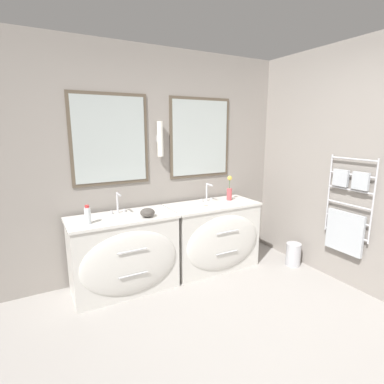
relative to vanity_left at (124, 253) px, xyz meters
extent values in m
cube|color=gray|center=(0.45, 0.38, 0.88)|extent=(5.09, 0.06, 2.60)
cube|color=brown|center=(0.00, 0.34, 1.17)|extent=(0.84, 0.01, 0.98)
cube|color=#B2BCBA|center=(0.00, 0.33, 1.17)|extent=(0.77, 0.01, 0.91)
cube|color=brown|center=(1.12, 0.34, 1.17)|extent=(0.84, 0.01, 0.98)
cube|color=#B2BCBA|center=(1.12, 0.33, 1.17)|extent=(0.77, 0.01, 0.91)
cylinder|color=white|center=(0.56, 0.29, 1.17)|extent=(0.07, 0.07, 0.40)
cube|color=silver|center=(0.56, 0.34, 1.17)|extent=(0.05, 0.02, 0.08)
cube|color=gray|center=(2.23, -0.80, 0.88)|extent=(0.06, 4.14, 2.60)
cylinder|color=silver|center=(2.16, -1.27, 0.57)|extent=(0.02, 0.02, 0.87)
cylinder|color=silver|center=(2.16, -0.77, 0.57)|extent=(0.02, 0.02, 0.87)
cylinder|color=silver|center=(2.16, -1.02, 0.98)|extent=(0.02, 0.50, 0.02)
cylinder|color=silver|center=(2.16, -1.02, 0.82)|extent=(0.02, 0.50, 0.02)
cylinder|color=silver|center=(2.16, -1.02, 0.66)|extent=(0.02, 0.50, 0.02)
cylinder|color=silver|center=(2.16, -1.02, 0.49)|extent=(0.02, 0.50, 0.02)
cylinder|color=silver|center=(2.16, -1.02, 0.33)|extent=(0.02, 0.50, 0.02)
cylinder|color=silver|center=(2.16, -1.02, 0.17)|extent=(0.02, 0.50, 0.02)
cube|color=#B7BCC1|center=(2.14, -1.02, 0.19)|extent=(0.04, 0.42, 0.45)
cube|color=#B7BCC1|center=(2.14, -1.13, 0.77)|extent=(0.04, 0.17, 0.18)
cube|color=#B7BCC1|center=(2.14, -0.91, 0.77)|extent=(0.04, 0.17, 0.18)
cube|color=silver|center=(0.00, 0.04, -0.02)|extent=(1.08, 0.51, 0.79)
ellipsoid|color=silver|center=(0.00, -0.22, -0.02)|extent=(0.99, 0.11, 0.66)
cube|color=silver|center=(0.00, 0.04, 0.38)|extent=(1.11, 0.53, 0.03)
ellipsoid|color=white|center=(0.00, 0.01, 0.35)|extent=(0.41, 0.36, 0.10)
cylinder|color=silver|center=(0.00, -0.28, 0.14)|extent=(0.30, 0.01, 0.01)
cylinder|color=silver|center=(0.00, -0.28, -0.12)|extent=(0.30, 0.01, 0.01)
cube|color=silver|center=(1.12, 0.04, -0.02)|extent=(1.08, 0.51, 0.79)
ellipsoid|color=silver|center=(1.12, -0.22, -0.02)|extent=(0.99, 0.11, 0.66)
cube|color=silver|center=(1.12, 0.04, 0.38)|extent=(1.11, 0.53, 0.03)
ellipsoid|color=white|center=(1.12, 0.01, 0.35)|extent=(0.41, 0.36, 0.10)
cylinder|color=silver|center=(1.12, -0.28, 0.14)|extent=(0.30, 0.01, 0.01)
cylinder|color=silver|center=(1.12, -0.28, -0.12)|extent=(0.30, 0.01, 0.01)
cylinder|color=silver|center=(0.00, 0.18, 0.51)|extent=(0.02, 0.02, 0.23)
cylinder|color=silver|center=(0.00, 0.11, 0.62)|extent=(0.02, 0.13, 0.02)
cylinder|color=silver|center=(-0.07, 0.18, 0.42)|extent=(0.03, 0.03, 0.04)
cylinder|color=silver|center=(0.07, 0.18, 0.42)|extent=(0.03, 0.03, 0.04)
cylinder|color=silver|center=(1.12, 0.18, 0.51)|extent=(0.02, 0.02, 0.23)
cylinder|color=silver|center=(1.12, 0.11, 0.62)|extent=(0.02, 0.13, 0.02)
cylinder|color=silver|center=(1.05, 0.18, 0.42)|extent=(0.03, 0.03, 0.04)
cylinder|color=silver|center=(1.19, 0.18, 0.42)|extent=(0.03, 0.03, 0.04)
cylinder|color=silver|center=(-0.35, -0.05, 0.48)|extent=(0.06, 0.06, 0.16)
cylinder|color=red|center=(-0.35, -0.05, 0.57)|extent=(0.04, 0.04, 0.02)
ellipsoid|color=#4C4742|center=(0.23, -0.11, 0.44)|extent=(0.15, 0.15, 0.09)
cylinder|color=#CC4C51|center=(1.40, 0.09, 0.47)|extent=(0.06, 0.06, 0.15)
cylinder|color=#477238|center=(1.40, 0.09, 0.61)|extent=(0.01, 0.01, 0.13)
sphere|color=#E5BF47|center=(1.40, 0.09, 0.68)|extent=(0.06, 0.06, 0.06)
cube|color=white|center=(0.95, -0.08, 0.41)|extent=(0.12, 0.08, 0.02)
ellipsoid|color=#F2E5CC|center=(0.95, -0.08, 0.43)|extent=(0.07, 0.05, 0.02)
cylinder|color=#B7B7BC|center=(2.03, -0.45, -0.27)|extent=(0.18, 0.18, 0.29)
torus|color=#B7B7BC|center=(2.03, -0.45, -0.13)|extent=(0.19, 0.19, 0.01)
camera|label=1|loc=(-0.80, -2.93, 1.30)|focal=28.00mm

